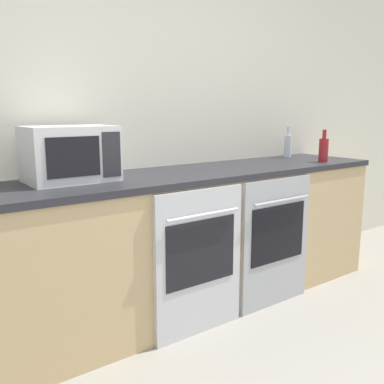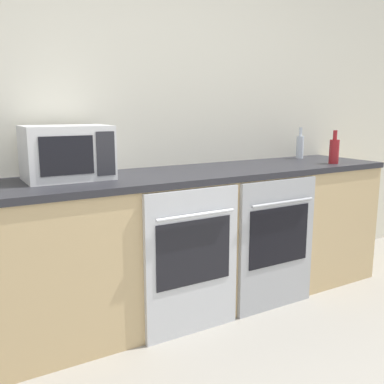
{
  "view_description": "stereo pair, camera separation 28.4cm",
  "coord_description": "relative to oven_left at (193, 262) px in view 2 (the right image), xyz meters",
  "views": [
    {
      "loc": [
        -1.52,
        -0.54,
        1.33
      ],
      "look_at": [
        0.13,
        1.71,
        0.8
      ],
      "focal_mm": 40.0,
      "sensor_mm": 36.0,
      "label": 1
    },
    {
      "loc": [
        -1.29,
        -0.69,
        1.33
      ],
      "look_at": [
        0.13,
        1.71,
        0.8
      ],
      "focal_mm": 40.0,
      "sensor_mm": 36.0,
      "label": 2
    }
  ],
  "objects": [
    {
      "name": "bottle_clear",
      "position": [
        1.35,
        0.54,
        0.58
      ],
      "size": [
        0.06,
        0.06,
        0.26
      ],
      "color": "silver",
      "rests_on": "counter_back"
    },
    {
      "name": "wall_back",
      "position": [
        0.07,
        0.7,
        0.85
      ],
      "size": [
        10.0,
        0.06,
        2.6
      ],
      "color": "silver",
      "rests_on": "ground_plane"
    },
    {
      "name": "oven_right",
      "position": [
        0.65,
        0.0,
        0.0
      ],
      "size": [
        0.62,
        0.06,
        0.89
      ],
      "color": "#A8AAAF",
      "rests_on": "ground_plane"
    },
    {
      "name": "bottle_red",
      "position": [
        1.32,
        0.15,
        0.58
      ],
      "size": [
        0.07,
        0.07,
        0.25
      ],
      "color": "maroon",
      "rests_on": "counter_back"
    },
    {
      "name": "microwave",
      "position": [
        -0.59,
        0.42,
        0.64
      ],
      "size": [
        0.48,
        0.34,
        0.31
      ],
      "color": "silver",
      "rests_on": "counter_back"
    },
    {
      "name": "oven_left",
      "position": [
        0.0,
        0.0,
        0.0
      ],
      "size": [
        0.62,
        0.06,
        0.89
      ],
      "color": "silver",
      "rests_on": "ground_plane"
    },
    {
      "name": "counter_back",
      "position": [
        0.07,
        0.34,
        0.02
      ],
      "size": [
        3.29,
        0.68,
        0.94
      ],
      "color": "tan",
      "rests_on": "ground_plane"
    }
  ]
}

